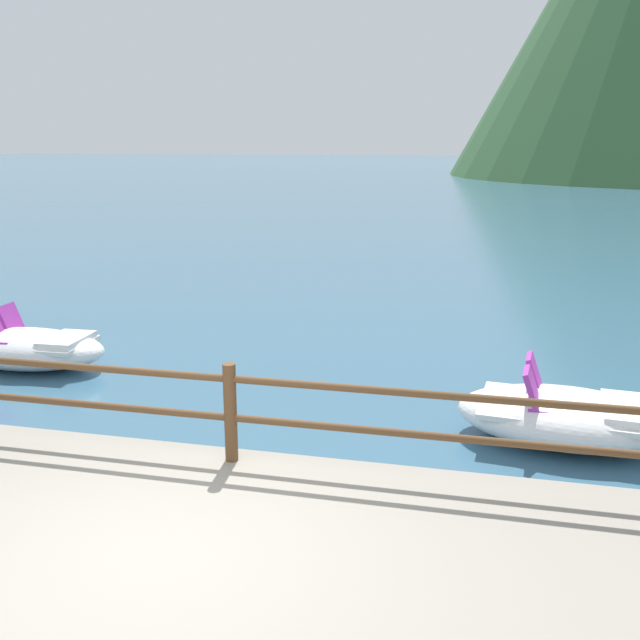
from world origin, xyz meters
The scene contains 4 objects.
ground_plane centered at (0.00, 40.00, 0.00)m, with size 200.00×200.00×0.00m, color #38607A.
dock_railing centered at (0.00, 1.55, 0.99)m, with size 23.92×0.12×0.95m.
pedal_boat_1 centered at (-4.36, 4.63, 0.31)m, with size 2.52×1.27×0.90m.
pedal_boat_3 centered at (3.19, 3.62, 0.32)m, with size 2.48×1.62×0.91m.
Camera 1 is at (2.19, -4.23, 3.34)m, focal length 39.76 mm.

